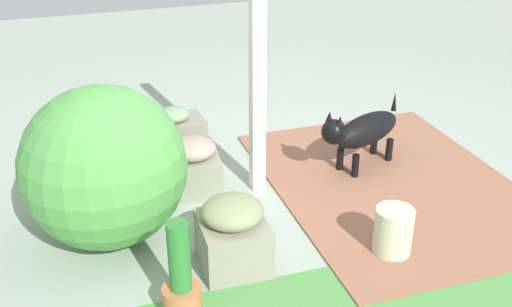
{
  "coord_description": "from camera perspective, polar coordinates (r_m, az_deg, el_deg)",
  "views": [
    {
      "loc": [
        1.52,
        3.85,
        2.4
      ],
      "look_at": [
        0.24,
        0.02,
        0.35
      ],
      "focal_mm": 43.46,
      "sensor_mm": 36.0,
      "label": 1
    }
  ],
  "objects": [
    {
      "name": "stone_planter_near",
      "position": [
        4.69,
        -5.77,
        -1.13
      ],
      "size": [
        0.41,
        0.44,
        0.43
      ],
      "color": "gray",
      "rests_on": "ground"
    },
    {
      "name": "stone_planter_far",
      "position": [
        3.85,
        -2.13,
        -7.4
      ],
      "size": [
        0.42,
        0.44,
        0.48
      ],
      "color": "gray",
      "rests_on": "ground"
    },
    {
      "name": "stone_planter_nearest",
      "position": [
        5.2,
        -7.46,
        1.63
      ],
      "size": [
        0.49,
        0.35,
        0.45
      ],
      "color": "gray",
      "rests_on": "ground"
    },
    {
      "name": "terracotta_pot_broad",
      "position": [
        5.09,
        -17.1,
        0.61
      ],
      "size": [
        0.31,
        0.31,
        0.43
      ],
      "color": "#B05B3C",
      "rests_on": "ground"
    },
    {
      "name": "porch_pillar",
      "position": [
        4.39,
        0.14,
        8.37
      ],
      "size": [
        0.1,
        0.1,
        2.02
      ],
      "primitive_type": "cube",
      "color": "white",
      "rests_on": "ground"
    },
    {
      "name": "terracotta_pot_tall",
      "position": [
        3.5,
        -6.91,
        -11.88
      ],
      "size": [
        0.22,
        0.22,
        0.62
      ],
      "color": "#B86A40",
      "rests_on": "ground"
    },
    {
      "name": "round_shrub",
      "position": [
        4.07,
        -13.81,
        -1.24
      ],
      "size": [
        1.07,
        1.07,
        1.07
      ],
      "primitive_type": "sphere",
      "color": "#4E9845",
      "rests_on": "ground"
    },
    {
      "name": "dog",
      "position": [
        4.99,
        9.76,
        2.07
      ],
      "size": [
        0.83,
        0.49,
        0.58
      ],
      "color": "black",
      "rests_on": "ground"
    },
    {
      "name": "ground_plane",
      "position": [
        4.79,
        2.71,
        -3.26
      ],
      "size": [
        12.0,
        12.0,
        0.0
      ],
      "primitive_type": "plane",
      "color": "#95A396"
    },
    {
      "name": "brick_path",
      "position": [
        4.94,
        12.48,
        -2.79
      ],
      "size": [
        1.8,
        2.4,
        0.02
      ],
      "primitive_type": "cube",
      "color": "#925E47",
      "rests_on": "ground"
    },
    {
      "name": "ceramic_urn",
      "position": [
        4.09,
        12.51,
        -7.05
      ],
      "size": [
        0.25,
        0.25,
        0.33
      ],
      "primitive_type": "cylinder",
      "color": "beige",
      "rests_on": "ground"
    }
  ]
}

